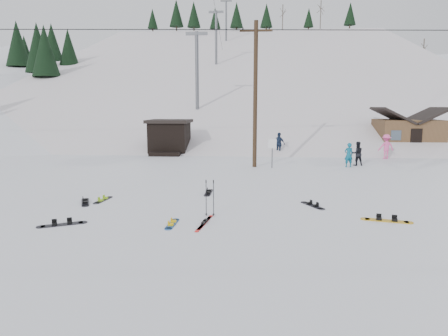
# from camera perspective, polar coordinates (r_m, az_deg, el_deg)

# --- Properties ---
(ground) EXTENTS (200.00, 200.00, 0.00)m
(ground) POSITION_cam_1_polar(r_m,az_deg,el_deg) (12.17, -5.50, -9.73)
(ground) COLOR white
(ground) RESTS_ON ground
(ski_slope) EXTENTS (60.00, 85.24, 65.97)m
(ski_slope) POSITION_cam_1_polar(r_m,az_deg,el_deg) (68.25, 2.71, -4.56)
(ski_slope) COLOR white
(ski_slope) RESTS_ON ground
(ridge_left) EXTENTS (47.54, 95.03, 58.38)m
(ridge_left) POSITION_cam_1_polar(r_m,az_deg,el_deg) (72.06, -27.53, -4.04)
(ridge_left) COLOR white
(ridge_left) RESTS_ON ground
(treeline_crest) EXTENTS (50.00, 6.00, 10.00)m
(treeline_crest) POSITION_cam_1_polar(r_m,az_deg,el_deg) (97.45, 3.36, 6.60)
(treeline_crest) COLOR black
(treeline_crest) RESTS_ON ski_slope
(utility_pole) EXTENTS (2.00, 0.26, 9.00)m
(utility_pole) POSITION_cam_1_polar(r_m,az_deg,el_deg) (25.36, 4.50, 10.68)
(utility_pole) COLOR #3A2819
(utility_pole) RESTS_ON ground
(trail_sign) EXTENTS (0.50, 0.09, 1.85)m
(trail_sign) POSITION_cam_1_polar(r_m,az_deg,el_deg) (25.08, 6.92, 2.88)
(trail_sign) COLOR #595B60
(trail_sign) RESTS_ON ground
(lift_hut) EXTENTS (3.40, 4.10, 2.75)m
(lift_hut) POSITION_cam_1_polar(r_m,az_deg,el_deg) (33.15, -7.78, 4.47)
(lift_hut) COLOR black
(lift_hut) RESTS_ON ground
(lift_tower_near) EXTENTS (2.20, 0.36, 8.00)m
(lift_tower_near) POSITION_cam_1_polar(r_m,az_deg,el_deg) (41.98, -3.88, 14.32)
(lift_tower_near) COLOR #595B60
(lift_tower_near) RESTS_ON ski_slope
(lift_tower_mid) EXTENTS (2.20, 0.36, 8.00)m
(lift_tower_mid) POSITION_cam_1_polar(r_m,az_deg,el_deg) (62.53, -1.13, 18.54)
(lift_tower_mid) COLOR #595B60
(lift_tower_mid) RESTS_ON ski_slope
(lift_tower_far) EXTENTS (2.20, 0.36, 8.00)m
(lift_tower_far) POSITION_cam_1_polar(r_m,az_deg,el_deg) (83.32, 0.31, 20.66)
(lift_tower_far) COLOR #595B60
(lift_tower_far) RESTS_ON ski_slope
(cabin) EXTENTS (5.39, 4.40, 3.77)m
(cabin) POSITION_cam_1_polar(r_m,az_deg,el_deg) (37.72, 24.69, 4.45)
(cabin) COLOR brown
(cabin) RESTS_ON ground
(hero_snowboard) EXTENTS (0.28, 1.29, 0.09)m
(hero_snowboard) POSITION_cam_1_polar(r_m,az_deg,el_deg) (13.41, -7.42, -7.89)
(hero_snowboard) COLOR #174996
(hero_snowboard) RESTS_ON ground
(hero_skis) EXTENTS (0.37, 1.93, 0.10)m
(hero_skis) POSITION_cam_1_polar(r_m,az_deg,el_deg) (13.41, -2.83, -7.79)
(hero_skis) COLOR red
(hero_skis) RESTS_ON ground
(ski_poles) EXTENTS (0.36, 0.09, 1.30)m
(ski_poles) POSITION_cam_1_polar(r_m,az_deg,el_deg) (14.14, -2.04, -4.25)
(ski_poles) COLOR black
(ski_poles) RESTS_ON ground
(board_scatter_a) EXTENTS (1.43, 0.89, 0.11)m
(board_scatter_a) POSITION_cam_1_polar(r_m,az_deg,el_deg) (14.27, -22.12, -7.43)
(board_scatter_a) COLOR black
(board_scatter_a) RESTS_ON ground
(board_scatter_b) EXTENTS (0.79, 1.42, 0.11)m
(board_scatter_b) POSITION_cam_1_polar(r_m,az_deg,el_deg) (17.13, -19.22, -4.60)
(board_scatter_b) COLOR black
(board_scatter_b) RESTS_ON ground
(board_scatter_c) EXTENTS (0.39, 1.38, 0.10)m
(board_scatter_c) POSITION_cam_1_polar(r_m,az_deg,el_deg) (17.31, -16.89, -4.35)
(board_scatter_c) COLOR black
(board_scatter_c) RESTS_ON ground
(board_scatter_d) EXTENTS (0.81, 1.30, 0.10)m
(board_scatter_d) POSITION_cam_1_polar(r_m,az_deg,el_deg) (16.05, 12.53, -5.21)
(board_scatter_d) COLOR black
(board_scatter_d) RESTS_ON ground
(board_scatter_e) EXTENTS (1.65, 0.64, 0.12)m
(board_scatter_e) POSITION_cam_1_polar(r_m,az_deg,el_deg) (14.73, 22.21, -6.93)
(board_scatter_e) COLOR gold
(board_scatter_e) RESTS_ON ground
(board_scatter_f) EXTENTS (0.27, 1.47, 0.10)m
(board_scatter_f) POSITION_cam_1_polar(r_m,az_deg,el_deg) (17.95, -2.23, -3.50)
(board_scatter_f) COLOR black
(board_scatter_f) RESTS_ON ground
(skier_teal) EXTENTS (0.63, 0.48, 1.55)m
(skier_teal) POSITION_cam_1_polar(r_m,az_deg,el_deg) (26.61, 17.37, 1.79)
(skier_teal) COLOR #0C5C79
(skier_teal) RESTS_ON ground
(skier_dark) EXTENTS (0.83, 0.68, 1.57)m
(skier_dark) POSITION_cam_1_polar(r_m,az_deg,el_deg) (27.44, 18.49, 1.97)
(skier_dark) COLOR black
(skier_dark) RESTS_ON ground
(skier_pink) EXTENTS (1.26, 0.86, 1.80)m
(skier_pink) POSITION_cam_1_polar(r_m,az_deg,el_deg) (31.68, 22.14, 2.85)
(skier_pink) COLOR #F3569E
(skier_pink) RESTS_ON ground
(skier_navy) EXTENTS (1.11, 0.96, 1.79)m
(skier_navy) POSITION_cam_1_polar(r_m,az_deg,el_deg) (31.86, 7.88, 3.44)
(skier_navy) COLOR #1B2943
(skier_navy) RESTS_ON ground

